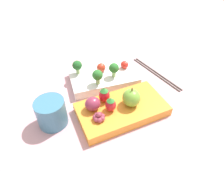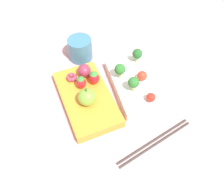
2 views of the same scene
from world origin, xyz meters
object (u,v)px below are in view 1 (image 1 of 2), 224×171
(cherry_tomato_0, at_px, (124,65))
(grape_cluster, at_px, (99,117))
(bento_box_fruit, at_px, (122,109))
(strawberry_0, at_px, (111,104))
(plum, at_px, (93,104))
(chopsticks_pair, at_px, (156,73))
(apple, at_px, (131,98))
(bento_box_savoury, at_px, (104,77))
(broccoli_floret_2, at_px, (98,76))
(strawberry_1, at_px, (104,95))
(broccoli_floret_1, at_px, (77,66))
(broccoli_floret_0, at_px, (114,68))
(cherry_tomato_1, at_px, (100,68))
(drinking_cup, at_px, (51,113))

(cherry_tomato_0, relative_size, grape_cluster, 0.80)
(bento_box_fruit, relative_size, strawberry_0, 5.58)
(bento_box_fruit, relative_size, plum, 5.85)
(cherry_tomato_0, relative_size, strawberry_0, 0.59)
(cherry_tomato_0, relative_size, chopsticks_pair, 0.12)
(apple, bearing_deg, bento_box_savoury, 94.32)
(bento_box_fruit, xyz_separation_m, apple, (0.02, -0.00, 0.04))
(broccoli_floret_2, relative_size, strawberry_1, 1.06)
(plum, height_order, grape_cluster, plum)
(plum, relative_size, chopsticks_pair, 0.18)
(broccoli_floret_1, distance_m, cherry_tomato_0, 0.15)
(bento_box_savoury, distance_m, strawberry_1, 0.12)
(broccoli_floret_0, distance_m, chopsticks_pair, 0.16)
(strawberry_1, bearing_deg, grape_cluster, -125.88)
(broccoli_floret_0, height_order, cherry_tomato_1, broccoli_floret_0)
(cherry_tomato_0, height_order, drinking_cup, drinking_cup)
(bento_box_savoury, height_order, broccoli_floret_0, broccoli_floret_0)
(bento_box_savoury, xyz_separation_m, cherry_tomato_1, (-0.00, 0.02, 0.03))
(bento_box_savoury, height_order, cherry_tomato_0, cherry_tomato_0)
(grape_cluster, distance_m, chopsticks_pair, 0.28)
(bento_box_savoury, height_order, apple, apple)
(broccoli_floret_2, relative_size, grape_cluster, 1.51)
(cherry_tomato_1, distance_m, chopsticks_pair, 0.19)
(broccoli_floret_1, distance_m, grape_cluster, 0.20)
(bento_box_fruit, height_order, chopsticks_pair, bento_box_fruit)
(bento_box_savoury, relative_size, bento_box_fruit, 0.94)
(drinking_cup, bearing_deg, chopsticks_pair, 9.35)
(grape_cluster, xyz_separation_m, drinking_cup, (-0.10, 0.06, 0.00))
(bento_box_savoury, relative_size, apple, 3.96)
(broccoli_floret_1, relative_size, strawberry_0, 1.08)
(broccoli_floret_2, xyz_separation_m, drinking_cup, (-0.15, -0.06, -0.02))
(bento_box_savoury, distance_m, cherry_tomato_0, 0.08)
(broccoli_floret_0, bearing_deg, broccoli_floret_2, -168.54)
(broccoli_floret_1, height_order, strawberry_1, broccoli_floret_1)
(strawberry_0, bearing_deg, plum, 148.98)
(grape_cluster, bearing_deg, chopsticks_pair, 25.07)
(apple, distance_m, strawberry_0, 0.06)
(bento_box_savoury, xyz_separation_m, strawberry_0, (-0.04, -0.14, 0.03))
(broccoli_floret_1, height_order, strawberry_0, broccoli_floret_1)
(chopsticks_pair, bearing_deg, apple, -145.89)
(cherry_tomato_1, distance_m, apple, 0.16)
(broccoli_floret_2, xyz_separation_m, plum, (-0.05, -0.08, -0.01))
(bento_box_fruit, bearing_deg, broccoli_floret_1, 107.58)
(broccoli_floret_0, xyz_separation_m, strawberry_0, (-0.07, -0.12, -0.01))
(cherry_tomato_0, distance_m, chopsticks_pair, 0.11)
(bento_box_savoury, bearing_deg, chopsticks_pair, -13.61)
(bento_box_savoury, distance_m, grape_cluster, 0.18)
(cherry_tomato_1, relative_size, strawberry_0, 0.67)
(cherry_tomato_0, height_order, chopsticks_pair, cherry_tomato_0)
(plum, bearing_deg, cherry_tomato_1, 60.17)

